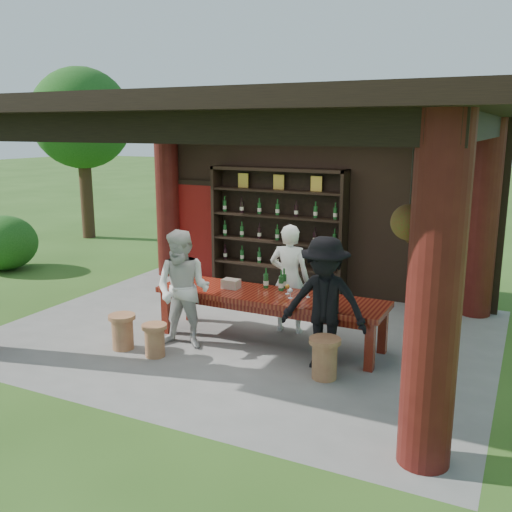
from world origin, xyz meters
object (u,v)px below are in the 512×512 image
at_px(tasting_table, 270,302).
at_px(napkin_basket, 231,284).
at_px(host, 289,279).
at_px(guest_woman, 183,290).
at_px(guest_man, 324,303).
at_px(stool_near_right, 325,357).
at_px(stool_near_left, 155,339).
at_px(wine_shelf, 277,230).
at_px(stool_far_left, 123,331).

relative_size(tasting_table, napkin_basket, 13.32).
height_order(host, guest_woman, guest_woman).
height_order(tasting_table, guest_man, guest_man).
xyz_separation_m(stool_near_right, guest_man, (-0.13, 0.32, 0.60)).
height_order(guest_woman, guest_man, guest_man).
distance_m(stool_near_right, host, 1.86).
xyz_separation_m(stool_near_left, napkin_basket, (0.56, 1.22, 0.57)).
xyz_separation_m(wine_shelf, stool_near_right, (2.21, -3.48, -0.92)).
distance_m(stool_near_left, stool_near_right, 2.40).
bearing_deg(tasting_table, napkin_basket, 177.82).
height_order(tasting_table, stool_near_right, tasting_table).
xyz_separation_m(stool_near_right, host, (-1.08, 1.40, 0.57)).
xyz_separation_m(stool_near_right, stool_far_left, (-2.96, -0.33, -0.01)).
height_order(wine_shelf, guest_woman, wine_shelf).
distance_m(stool_near_right, napkin_basket, 2.08).
bearing_deg(tasting_table, stool_far_left, -147.19).
height_order(host, napkin_basket, host).
bearing_deg(stool_near_right, stool_far_left, -173.59).
bearing_deg(tasting_table, guest_man, -26.55).
bearing_deg(host, napkin_basket, 27.84).
relative_size(stool_near_left, guest_woman, 0.27).
xyz_separation_m(tasting_table, guest_woman, (-1.05, -0.70, 0.23)).
relative_size(guest_woman, napkin_basket, 6.65).
xyz_separation_m(stool_far_left, guest_man, (2.82, 0.66, 0.62)).
bearing_deg(wine_shelf, tasting_table, -68.25).
xyz_separation_m(wine_shelf, stool_far_left, (-0.75, -3.82, -0.93)).
height_order(stool_near_left, stool_far_left, stool_far_left).
bearing_deg(stool_near_right, tasting_table, 144.16).
distance_m(wine_shelf, napkin_basket, 2.68).
bearing_deg(napkin_basket, guest_woman, -117.90).
height_order(host, guest_man, guest_man).
bearing_deg(wine_shelf, host, -61.52).
xyz_separation_m(guest_woman, guest_man, (2.07, 0.20, 0.02)).
bearing_deg(guest_man, stool_near_left, -166.20).
xyz_separation_m(stool_near_left, stool_near_right, (2.38, 0.36, 0.04)).
bearing_deg(napkin_basket, stool_near_left, -114.78).
xyz_separation_m(tasting_table, guest_man, (1.02, -0.51, 0.25)).
relative_size(wine_shelf, stool_near_left, 5.85).
bearing_deg(guest_man, stool_near_right, -70.60).
bearing_deg(stool_near_left, tasting_table, 44.23).
height_order(wine_shelf, napkin_basket, wine_shelf).
distance_m(wine_shelf, stool_far_left, 4.00).
bearing_deg(host, wine_shelf, -70.21).
xyz_separation_m(wine_shelf, stool_near_left, (-0.17, -3.84, -0.95)).
bearing_deg(stool_near_right, host, 127.65).
xyz_separation_m(stool_far_left, napkin_basket, (1.14, 1.19, 0.55)).
distance_m(tasting_table, host, 0.61).
bearing_deg(host, guest_woman, 39.97).
relative_size(stool_near_right, napkin_basket, 2.06).
xyz_separation_m(stool_near_left, guest_woman, (0.18, 0.49, 0.62)).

